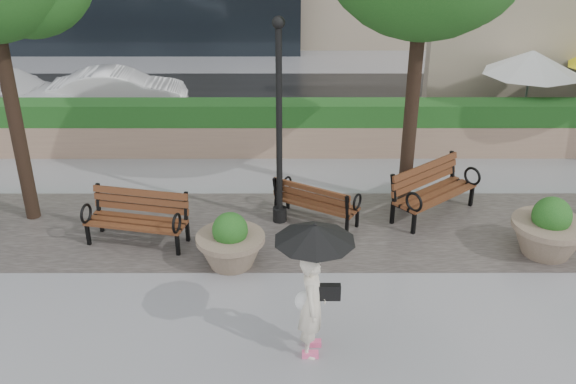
{
  "coord_description": "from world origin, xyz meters",
  "views": [
    {
      "loc": [
        0.48,
        -8.18,
        6.24
      ],
      "look_at": [
        0.49,
        2.42,
        1.1
      ],
      "focal_mm": 40.0,
      "sensor_mm": 36.0,
      "label": 1
    }
  ],
  "objects_px": {
    "car_right": "(119,91)",
    "pedestrian": "(313,277)",
    "car_left": "(4,94)",
    "planter_right": "(548,232)",
    "bench_2": "(316,211)",
    "bench_3": "(433,201)",
    "lamppost": "(279,138)",
    "bench_1": "(138,229)",
    "planter_left": "(231,245)"
  },
  "relations": [
    {
      "from": "car_right",
      "to": "pedestrian",
      "type": "bearing_deg",
      "value": -158.51
    },
    {
      "from": "car_left",
      "to": "car_right",
      "type": "relative_size",
      "value": 1.21
    },
    {
      "from": "planter_right",
      "to": "car_right",
      "type": "height_order",
      "value": "car_right"
    },
    {
      "from": "bench_2",
      "to": "bench_3",
      "type": "height_order",
      "value": "bench_3"
    },
    {
      "from": "bench_2",
      "to": "lamppost",
      "type": "distance_m",
      "value": 1.71
    },
    {
      "from": "bench_2",
      "to": "bench_1",
      "type": "bearing_deg",
      "value": 44.05
    },
    {
      "from": "bench_1",
      "to": "car_left",
      "type": "distance_m",
      "value": 9.13
    },
    {
      "from": "pedestrian",
      "to": "lamppost",
      "type": "bearing_deg",
      "value": 18.91
    },
    {
      "from": "planter_left",
      "to": "pedestrian",
      "type": "distance_m",
      "value": 2.85
    },
    {
      "from": "lamppost",
      "to": "pedestrian",
      "type": "bearing_deg",
      "value": -82.56
    },
    {
      "from": "bench_1",
      "to": "planter_right",
      "type": "height_order",
      "value": "planter_right"
    },
    {
      "from": "bench_1",
      "to": "planter_left",
      "type": "bearing_deg",
      "value": -10.7
    },
    {
      "from": "lamppost",
      "to": "planter_left",
      "type": "bearing_deg",
      "value": -117.47
    },
    {
      "from": "bench_2",
      "to": "pedestrian",
      "type": "distance_m",
      "value": 4.06
    },
    {
      "from": "car_right",
      "to": "bench_3",
      "type": "bearing_deg",
      "value": -134.15
    },
    {
      "from": "lamppost",
      "to": "pedestrian",
      "type": "xyz_separation_m",
      "value": [
        0.52,
        -3.99,
        -0.54
      ]
    },
    {
      "from": "lamppost",
      "to": "bench_2",
      "type": "bearing_deg",
      "value": -4.52
    },
    {
      "from": "bench_1",
      "to": "pedestrian",
      "type": "relative_size",
      "value": 0.96
    },
    {
      "from": "bench_2",
      "to": "pedestrian",
      "type": "height_order",
      "value": "pedestrian"
    },
    {
      "from": "bench_1",
      "to": "bench_2",
      "type": "distance_m",
      "value": 3.51
    },
    {
      "from": "bench_2",
      "to": "bench_3",
      "type": "relative_size",
      "value": 0.89
    },
    {
      "from": "bench_2",
      "to": "car_left",
      "type": "height_order",
      "value": "car_left"
    },
    {
      "from": "bench_1",
      "to": "pedestrian",
      "type": "xyz_separation_m",
      "value": [
        3.21,
        -3.11,
        0.97
      ]
    },
    {
      "from": "planter_right",
      "to": "bench_3",
      "type": "bearing_deg",
      "value": 139.04
    },
    {
      "from": "bench_2",
      "to": "bench_3",
      "type": "xyz_separation_m",
      "value": [
        2.43,
        0.35,
        0.05
      ]
    },
    {
      "from": "bench_1",
      "to": "bench_3",
      "type": "xyz_separation_m",
      "value": [
        5.85,
        1.16,
        0.01
      ]
    },
    {
      "from": "bench_3",
      "to": "lamppost",
      "type": "xyz_separation_m",
      "value": [
        -3.16,
        -0.29,
        1.5
      ]
    },
    {
      "from": "bench_3",
      "to": "car_left",
      "type": "height_order",
      "value": "car_left"
    },
    {
      "from": "planter_right",
      "to": "lamppost",
      "type": "relative_size",
      "value": 0.33
    },
    {
      "from": "bench_1",
      "to": "car_right",
      "type": "distance_m",
      "value": 8.02
    },
    {
      "from": "planter_right",
      "to": "car_left",
      "type": "bearing_deg",
      "value": 149.24
    },
    {
      "from": "planter_right",
      "to": "pedestrian",
      "type": "bearing_deg",
      "value": -148.41
    },
    {
      "from": "bench_3",
      "to": "car_right",
      "type": "distance_m",
      "value": 10.34
    },
    {
      "from": "planter_left",
      "to": "car_right",
      "type": "height_order",
      "value": "car_right"
    },
    {
      "from": "planter_left",
      "to": "planter_right",
      "type": "height_order",
      "value": "planter_right"
    },
    {
      "from": "bench_2",
      "to": "planter_right",
      "type": "xyz_separation_m",
      "value": [
        4.22,
        -1.21,
        0.18
      ]
    },
    {
      "from": "bench_1",
      "to": "planter_left",
      "type": "xyz_separation_m",
      "value": [
        1.83,
        -0.77,
        0.1
      ]
    },
    {
      "from": "bench_3",
      "to": "planter_left",
      "type": "height_order",
      "value": "bench_3"
    },
    {
      "from": "planter_right",
      "to": "pedestrian",
      "type": "xyz_separation_m",
      "value": [
        -4.43,
        -2.72,
        0.82
      ]
    },
    {
      "from": "bench_3",
      "to": "pedestrian",
      "type": "relative_size",
      "value": 0.96
    },
    {
      "from": "planter_left",
      "to": "pedestrian",
      "type": "relative_size",
      "value": 0.59
    },
    {
      "from": "car_left",
      "to": "bench_1",
      "type": "bearing_deg",
      "value": -135.89
    },
    {
      "from": "bench_3",
      "to": "planter_right",
      "type": "relative_size",
      "value": 1.47
    },
    {
      "from": "lamppost",
      "to": "bench_1",
      "type": "bearing_deg",
      "value": -161.94
    },
    {
      "from": "bench_2",
      "to": "planter_left",
      "type": "height_order",
      "value": "planter_left"
    },
    {
      "from": "bench_1",
      "to": "planter_left",
      "type": "relative_size",
      "value": 1.62
    },
    {
      "from": "bench_2",
      "to": "car_right",
      "type": "height_order",
      "value": "car_right"
    },
    {
      "from": "car_left",
      "to": "car_right",
      "type": "xyz_separation_m",
      "value": [
        3.24,
        0.35,
        -0.04
      ]
    },
    {
      "from": "bench_3",
      "to": "planter_right",
      "type": "height_order",
      "value": "planter_right"
    },
    {
      "from": "lamppost",
      "to": "pedestrian",
      "type": "distance_m",
      "value": 4.06
    }
  ]
}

